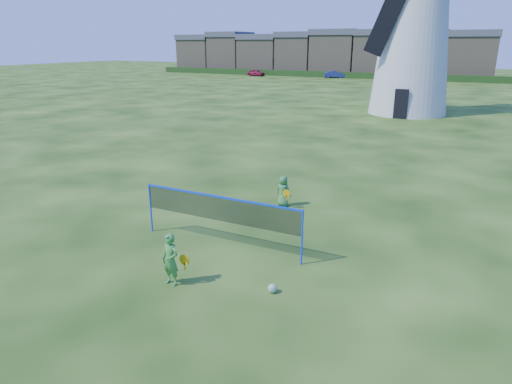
{
  "coord_description": "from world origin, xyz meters",
  "views": [
    {
      "loc": [
        5.78,
        -10.6,
        5.62
      ],
      "look_at": [
        0.2,
        0.5,
        1.5
      ],
      "focal_mm": 31.59,
      "sensor_mm": 36.0,
      "label": 1
    }
  ],
  "objects_px": {
    "badminton_net": "(220,210)",
    "player_boy": "(283,191)",
    "play_ball": "(272,288)",
    "windmill": "(414,31)",
    "player_girl": "(171,260)",
    "car_right": "(335,74)",
    "car_left": "(256,73)"
  },
  "relations": [
    {
      "from": "badminton_net",
      "to": "player_boy",
      "type": "height_order",
      "value": "badminton_net"
    },
    {
      "from": "play_ball",
      "to": "badminton_net",
      "type": "bearing_deg",
      "value": 145.72
    },
    {
      "from": "windmill",
      "to": "player_girl",
      "type": "relative_size",
      "value": 14.67
    },
    {
      "from": "car_right",
      "to": "windmill",
      "type": "bearing_deg",
      "value": -171.96
    },
    {
      "from": "player_boy",
      "to": "windmill",
      "type": "bearing_deg",
      "value": -87.02
    },
    {
      "from": "player_girl",
      "to": "player_boy",
      "type": "height_order",
      "value": "player_girl"
    },
    {
      "from": "badminton_net",
      "to": "car_left",
      "type": "distance_m",
      "value": 70.98
    },
    {
      "from": "badminton_net",
      "to": "car_left",
      "type": "height_order",
      "value": "badminton_net"
    },
    {
      "from": "player_boy",
      "to": "car_right",
      "type": "height_order",
      "value": "car_right"
    },
    {
      "from": "player_girl",
      "to": "car_right",
      "type": "distance_m",
      "value": 70.58
    },
    {
      "from": "badminton_net",
      "to": "play_ball",
      "type": "distance_m",
      "value": 3.09
    },
    {
      "from": "badminton_net",
      "to": "car_left",
      "type": "xyz_separation_m",
      "value": [
        -30.96,
        63.87,
        -0.56
      ]
    },
    {
      "from": "badminton_net",
      "to": "player_boy",
      "type": "xyz_separation_m",
      "value": [
        0.25,
        3.97,
        -0.58
      ]
    },
    {
      "from": "play_ball",
      "to": "car_left",
      "type": "relative_size",
      "value": 0.06
    },
    {
      "from": "windmill",
      "to": "car_left",
      "type": "relative_size",
      "value": 5.69
    },
    {
      "from": "car_right",
      "to": "badminton_net",
      "type": "bearing_deg",
      "value": 176.97
    },
    {
      "from": "windmill",
      "to": "play_ball",
      "type": "relative_size",
      "value": 88.23
    },
    {
      "from": "windmill",
      "to": "car_left",
      "type": "xyz_separation_m",
      "value": [
        -31.46,
        34.6,
        -5.96
      ]
    },
    {
      "from": "player_boy",
      "to": "car_left",
      "type": "relative_size",
      "value": 0.33
    },
    {
      "from": "badminton_net",
      "to": "car_right",
      "type": "bearing_deg",
      "value": 104.52
    },
    {
      "from": "badminton_net",
      "to": "car_right",
      "type": "xyz_separation_m",
      "value": [
        -17.1,
        66.06,
        -0.55
      ]
    },
    {
      "from": "badminton_net",
      "to": "player_girl",
      "type": "distance_m",
      "value": 2.45
    },
    {
      "from": "player_girl",
      "to": "play_ball",
      "type": "xyz_separation_m",
      "value": [
        2.36,
        0.76,
        -0.55
      ]
    },
    {
      "from": "play_ball",
      "to": "car_left",
      "type": "bearing_deg",
      "value": 116.99
    },
    {
      "from": "car_left",
      "to": "badminton_net",
      "type": "bearing_deg",
      "value": -140.46
    },
    {
      "from": "windmill",
      "to": "car_right",
      "type": "distance_m",
      "value": 41.22
    },
    {
      "from": "windmill",
      "to": "car_right",
      "type": "bearing_deg",
      "value": 115.58
    },
    {
      "from": "windmill",
      "to": "car_left",
      "type": "height_order",
      "value": "windmill"
    },
    {
      "from": "player_girl",
      "to": "badminton_net",
      "type": "bearing_deg",
      "value": 99.3
    },
    {
      "from": "car_right",
      "to": "play_ball",
      "type": "bearing_deg",
      "value": 178.54
    },
    {
      "from": "player_girl",
      "to": "car_left",
      "type": "relative_size",
      "value": 0.39
    },
    {
      "from": "player_girl",
      "to": "car_right",
      "type": "xyz_separation_m",
      "value": [
        -17.15,
        68.46,
        -0.08
      ]
    }
  ]
}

